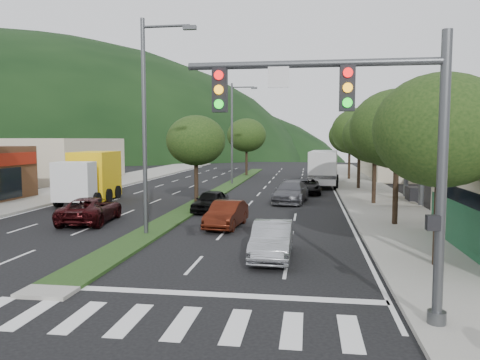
% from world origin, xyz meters
% --- Properties ---
extents(ground, '(160.00, 160.00, 0.00)m').
position_xyz_m(ground, '(0.00, 0.00, 0.00)').
color(ground, black).
rests_on(ground, ground).
extents(sidewalk_right, '(5.00, 90.00, 0.15)m').
position_xyz_m(sidewalk_right, '(12.50, 25.00, 0.07)').
color(sidewalk_right, gray).
rests_on(sidewalk_right, ground).
extents(sidewalk_left, '(6.00, 90.00, 0.15)m').
position_xyz_m(sidewalk_left, '(-13.00, 25.00, 0.07)').
color(sidewalk_left, gray).
rests_on(sidewalk_left, ground).
extents(median, '(1.60, 56.00, 0.12)m').
position_xyz_m(median, '(0.00, 28.00, 0.06)').
color(median, '#1B3212').
rests_on(median, ground).
extents(crosswalk, '(19.00, 2.20, 0.01)m').
position_xyz_m(crosswalk, '(0.00, -2.00, 0.01)').
color(crosswalk, silver).
rests_on(crosswalk, ground).
extents(traffic_signal, '(6.12, 0.40, 7.00)m').
position_xyz_m(traffic_signal, '(9.03, -1.54, 4.65)').
color(traffic_signal, '#47494C').
rests_on(traffic_signal, ground).
extents(gas_canopy, '(12.20, 8.20, 5.25)m').
position_xyz_m(gas_canopy, '(19.00, 22.00, 4.65)').
color(gas_canopy, silver).
rests_on(gas_canopy, ground).
extents(bldg_left_far, '(9.00, 14.00, 4.60)m').
position_xyz_m(bldg_left_far, '(-19.00, 34.00, 2.30)').
color(bldg_left_far, beige).
rests_on(bldg_left_far, ground).
extents(bldg_right_far, '(10.00, 16.00, 5.20)m').
position_xyz_m(bldg_right_far, '(19.50, 44.00, 2.60)').
color(bldg_right_far, beige).
rests_on(bldg_right_far, ground).
extents(hill_far, '(176.00, 132.00, 82.00)m').
position_xyz_m(hill_far, '(-80.00, 110.00, 0.00)').
color(hill_far, black).
rests_on(hill_far, ground).
extents(tree_r_a, '(4.60, 4.60, 6.63)m').
position_xyz_m(tree_r_a, '(12.00, 4.00, 4.82)').
color(tree_r_a, black).
rests_on(tree_r_a, sidewalk_right).
extents(tree_r_b, '(4.80, 4.80, 6.94)m').
position_xyz_m(tree_r_b, '(12.00, 12.00, 5.04)').
color(tree_r_b, black).
rests_on(tree_r_b, sidewalk_right).
extents(tree_r_c, '(4.40, 4.40, 6.48)m').
position_xyz_m(tree_r_c, '(12.00, 20.00, 4.75)').
color(tree_r_c, black).
rests_on(tree_r_c, sidewalk_right).
extents(tree_r_d, '(5.00, 5.00, 7.17)m').
position_xyz_m(tree_r_d, '(12.00, 30.00, 5.18)').
color(tree_r_d, black).
rests_on(tree_r_d, sidewalk_right).
extents(tree_r_e, '(4.60, 4.60, 6.71)m').
position_xyz_m(tree_r_e, '(12.00, 40.00, 4.89)').
color(tree_r_e, black).
rests_on(tree_r_e, sidewalk_right).
extents(tree_med_near, '(4.00, 4.00, 6.02)m').
position_xyz_m(tree_med_near, '(0.00, 18.00, 4.43)').
color(tree_med_near, black).
rests_on(tree_med_near, median).
extents(tree_med_far, '(4.80, 4.80, 6.94)m').
position_xyz_m(tree_med_far, '(0.00, 44.00, 5.01)').
color(tree_med_far, black).
rests_on(tree_med_far, median).
extents(streetlight_near, '(2.60, 0.25, 10.00)m').
position_xyz_m(streetlight_near, '(0.21, 8.00, 5.58)').
color(streetlight_near, '#47494C').
rests_on(streetlight_near, ground).
extents(streetlight_mid, '(2.60, 0.25, 10.00)m').
position_xyz_m(streetlight_mid, '(0.21, 33.00, 5.58)').
color(streetlight_mid, '#47494C').
rests_on(streetlight_mid, ground).
extents(sedan_silver, '(1.46, 4.18, 1.38)m').
position_xyz_m(sedan_silver, '(6.20, 4.67, 0.69)').
color(sedan_silver, '#97999E').
rests_on(sedan_silver, ground).
extents(suv_maroon, '(2.83, 5.24, 1.40)m').
position_xyz_m(suv_maroon, '(-4.15, 10.85, 0.70)').
color(suv_maroon, black).
rests_on(suv_maroon, ground).
extents(car_queue_a, '(2.05, 4.07, 1.33)m').
position_xyz_m(car_queue_a, '(1.50, 15.58, 0.66)').
color(car_queue_a, black).
rests_on(car_queue_a, ground).
extents(car_queue_b, '(2.74, 5.44, 1.52)m').
position_xyz_m(car_queue_b, '(6.31, 20.58, 0.76)').
color(car_queue_b, '#4E4E53').
rests_on(car_queue_b, ground).
extents(car_queue_c, '(1.80, 4.20, 1.35)m').
position_xyz_m(car_queue_c, '(3.39, 10.58, 0.67)').
color(car_queue_c, '#46170B').
rests_on(car_queue_c, ground).
extents(car_queue_d, '(2.33, 4.69, 1.28)m').
position_xyz_m(car_queue_d, '(7.45, 26.08, 0.64)').
color(car_queue_d, black).
rests_on(car_queue_d, ground).
extents(box_truck, '(3.50, 7.56, 3.61)m').
position_xyz_m(box_truck, '(-7.97, 18.85, 1.71)').
color(box_truck, silver).
rests_on(box_truck, ground).
extents(motorhome, '(3.30, 8.97, 3.38)m').
position_xyz_m(motorhome, '(9.00, 33.01, 1.80)').
color(motorhome, '#BEBEBE').
rests_on(motorhome, ground).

